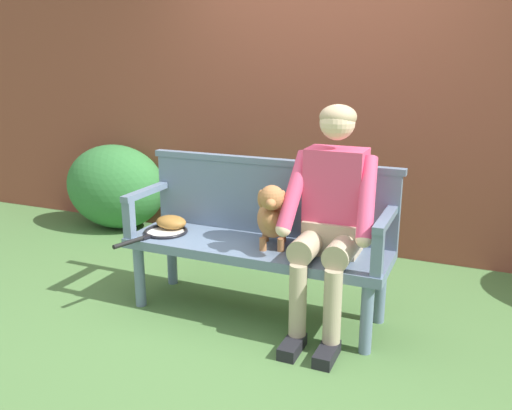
{
  "coord_description": "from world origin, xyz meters",
  "views": [
    {
      "loc": [
        1.25,
        -2.89,
        1.6
      ],
      "look_at": [
        0.0,
        0.0,
        0.73
      ],
      "focal_mm": 37.53,
      "sensor_mm": 36.0,
      "label": 1
    }
  ],
  "objects_px": {
    "dog_on_bench": "(273,215)",
    "garden_bench": "(256,253)",
    "tennis_racket": "(163,232)",
    "baseball_glove": "(171,222)",
    "person_seated": "(331,212)"
  },
  "relations": [
    {
      "from": "garden_bench",
      "to": "dog_on_bench",
      "type": "height_order",
      "value": "dog_on_bench"
    },
    {
      "from": "person_seated",
      "to": "tennis_racket",
      "type": "distance_m",
      "value": 1.15
    },
    {
      "from": "person_seated",
      "to": "tennis_racket",
      "type": "height_order",
      "value": "person_seated"
    },
    {
      "from": "tennis_racket",
      "to": "baseball_glove",
      "type": "distance_m",
      "value": 0.12
    },
    {
      "from": "person_seated",
      "to": "tennis_racket",
      "type": "xyz_separation_m",
      "value": [
        -1.12,
        -0.05,
        -0.26
      ]
    },
    {
      "from": "dog_on_bench",
      "to": "tennis_racket",
      "type": "height_order",
      "value": "dog_on_bench"
    },
    {
      "from": "person_seated",
      "to": "tennis_racket",
      "type": "bearing_deg",
      "value": -177.41
    },
    {
      "from": "baseball_glove",
      "to": "garden_bench",
      "type": "bearing_deg",
      "value": 2.67
    },
    {
      "from": "tennis_racket",
      "to": "garden_bench",
      "type": "bearing_deg",
      "value": 5.95
    },
    {
      "from": "garden_bench",
      "to": "baseball_glove",
      "type": "height_order",
      "value": "baseball_glove"
    },
    {
      "from": "tennis_racket",
      "to": "baseball_glove",
      "type": "bearing_deg",
      "value": 93.54
    },
    {
      "from": "garden_bench",
      "to": "person_seated",
      "type": "distance_m",
      "value": 0.58
    },
    {
      "from": "dog_on_bench",
      "to": "garden_bench",
      "type": "bearing_deg",
      "value": 167.21
    },
    {
      "from": "person_seated",
      "to": "dog_on_bench",
      "type": "distance_m",
      "value": 0.36
    },
    {
      "from": "garden_bench",
      "to": "baseball_glove",
      "type": "bearing_deg",
      "value": 175.5
    }
  ]
}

